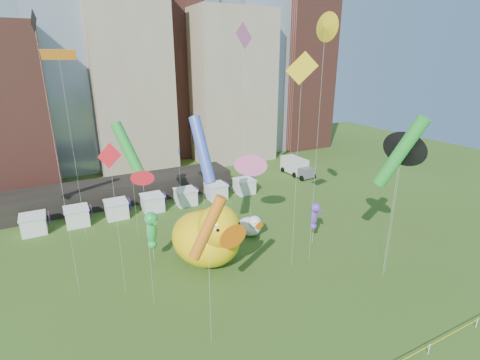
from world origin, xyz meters
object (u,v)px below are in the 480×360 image
small_duck (251,226)px  box_truck (296,166)px  big_duck (209,235)px  seahorse_green (151,227)px  seahorse_purple (315,214)px

small_duck → box_truck: size_ratio=0.54×
box_truck → big_duck: bearing=-142.0°
small_duck → seahorse_green: size_ratio=0.67×
small_duck → box_truck: box_truck is taller
big_duck → seahorse_green: (-5.13, 3.15, 0.71)m
big_duck → seahorse_purple: bearing=-16.4°
seahorse_purple → box_truck: bearing=60.4°
seahorse_green → seahorse_purple: 18.47m
seahorse_green → box_truck: (31.83, 17.76, -2.48)m
seahorse_purple → box_truck: seahorse_purple is taller
small_duck → seahorse_green: (-12.21, -0.44, 2.76)m
small_duck → box_truck: 26.17m
seahorse_green → box_truck: seahorse_green is taller
big_duck → box_truck: (26.70, 20.91, -1.77)m
big_duck → box_truck: size_ratio=1.39×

